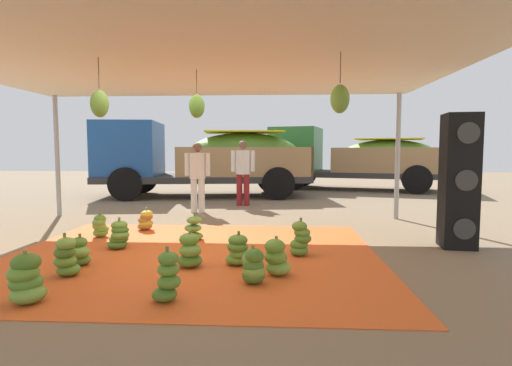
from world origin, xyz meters
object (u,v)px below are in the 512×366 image
banana_bunch_3 (100,226)px  banana_bunch_9 (80,252)px  banana_bunch_10 (300,240)px  banana_bunch_0 (238,251)px  banana_bunch_2 (277,258)px  banana_bunch_6 (190,251)px  banana_bunch_1 (66,258)px  banana_bunch_4 (26,280)px  cargo_truck_main (201,157)px  worker_0 (243,168)px  cargo_truck_far (350,157)px  banana_bunch_8 (167,278)px  banana_bunch_7 (253,267)px  banana_bunch_12 (119,236)px  banana_bunch_11 (194,229)px  worker_1 (197,172)px  speaker_stack (459,181)px  banana_bunch_5 (146,221)px

banana_bunch_3 → banana_bunch_9: bearing=-73.4°
banana_bunch_10 → banana_bunch_9: bearing=-167.2°
banana_bunch_0 → banana_bunch_2: banana_bunch_2 is taller
banana_bunch_6 → banana_bunch_1: bearing=-162.0°
banana_bunch_4 → banana_bunch_10: size_ratio=0.96×
banana_bunch_10 → cargo_truck_main: 7.96m
banana_bunch_3 → banana_bunch_6: banana_bunch_6 is taller
worker_0 → banana_bunch_3: bearing=-116.9°
banana_bunch_3 → banana_bunch_10: bearing=-17.1°
banana_bunch_6 → cargo_truck_far: size_ratio=0.07×
banana_bunch_9 → cargo_truck_far: size_ratio=0.06×
banana_bunch_8 → banana_bunch_9: bearing=142.1°
banana_bunch_4 → worker_0: worker_0 is taller
banana_bunch_0 → banana_bunch_9: bearing=-176.0°
banana_bunch_7 → cargo_truck_main: cargo_truck_main is taller
banana_bunch_3 → banana_bunch_12: (0.64, -0.76, 0.01)m
banana_bunch_8 → banana_bunch_11: 2.71m
banana_bunch_9 → banana_bunch_10: (2.86, 0.65, 0.06)m
banana_bunch_4 → banana_bunch_11: (1.06, 2.80, -0.05)m
banana_bunch_8 → banana_bunch_9: size_ratio=1.31×
banana_bunch_2 → banana_bunch_3: bearing=147.4°
banana_bunch_1 → banana_bunch_10: size_ratio=0.96×
banana_bunch_7 → banana_bunch_11: (-1.12, 2.12, -0.01)m
worker_1 → banana_bunch_0: bearing=-72.2°
banana_bunch_0 → banana_bunch_12: 2.05m
banana_bunch_0 → banana_bunch_1: (-1.98, -0.57, 0.03)m
banana_bunch_3 → banana_bunch_10: 3.52m
banana_bunch_0 → banana_bunch_2: 0.63m
banana_bunch_11 → banana_bunch_12: 1.19m
cargo_truck_main → banana_bunch_12: bearing=-89.2°
banana_bunch_8 → worker_1: 5.79m
banana_bunch_0 → cargo_truck_main: (-1.99, 7.87, 1.08)m
banana_bunch_2 → banana_bunch_3: (-3.03, 1.94, -0.02)m
worker_1 → banana_bunch_1: bearing=-96.4°
banana_bunch_1 → banana_bunch_9: bearing=96.7°
banana_bunch_12 → speaker_stack: 5.24m
banana_bunch_7 → worker_0: 6.48m
banana_bunch_2 → banana_bunch_5: size_ratio=1.10×
banana_bunch_2 → banana_bunch_8: size_ratio=0.85×
banana_bunch_0 → cargo_truck_far: (3.28, 10.53, 1.04)m
banana_bunch_10 → banana_bunch_2: bearing=-110.3°
banana_bunch_1 → worker_1: worker_1 is taller
banana_bunch_7 → cargo_truck_main: 8.93m
banana_bunch_4 → banana_bunch_1: bearing=92.8°
banana_bunch_2 → speaker_stack: size_ratio=0.23×
banana_bunch_3 → banana_bunch_4: (0.59, -2.93, 0.04)m
banana_bunch_9 → banana_bunch_11: banana_bunch_11 is taller
banana_bunch_1 → banana_bunch_6: 1.45m
banana_bunch_11 → cargo_truck_main: size_ratio=0.06×
banana_bunch_4 → banana_bunch_12: bearing=88.7°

